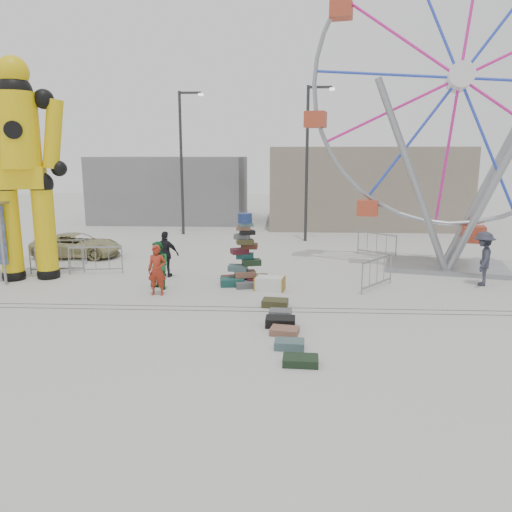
{
  "coord_description": "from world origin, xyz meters",
  "views": [
    {
      "loc": [
        1.69,
        -13.52,
        4.57
      ],
      "look_at": [
        0.87,
        2.77,
        1.24
      ],
      "focal_mm": 35.0,
      "sensor_mm": 36.0,
      "label": 1
    }
  ],
  "objects_px": {
    "pedestrian_red": "(157,270)",
    "parked_suv": "(77,245)",
    "suitcase_tower": "(245,265)",
    "barricade_dummy_a": "(61,252)",
    "steamer_trunk": "(270,284)",
    "pedestrian_black": "(166,254)",
    "barricade_dummy_b": "(57,259)",
    "pedestrian_grey": "(483,259)",
    "barricade_wheel_back": "(377,244)",
    "lamp_post_right": "(309,156)",
    "pedestrian_green": "(159,266)",
    "barricade_dummy_c": "(96,260)",
    "ferris_wheel": "(458,104)",
    "barricade_wheel_front": "(377,273)",
    "crash_test_dummy": "(21,162)",
    "lamp_post_left": "(183,156)"
  },
  "relations": [
    {
      "from": "lamp_post_left",
      "to": "suitcase_tower",
      "type": "height_order",
      "value": "lamp_post_left"
    },
    {
      "from": "ferris_wheel",
      "to": "pedestrian_green",
      "type": "relative_size",
      "value": 7.91
    },
    {
      "from": "barricade_dummy_c",
      "to": "pedestrian_grey",
      "type": "xyz_separation_m",
      "value": [
        14.3,
        -1.0,
        0.42
      ]
    },
    {
      "from": "barricade_wheel_front",
      "to": "pedestrian_grey",
      "type": "relative_size",
      "value": 1.04
    },
    {
      "from": "ferris_wheel",
      "to": "barricade_wheel_front",
      "type": "bearing_deg",
      "value": -122.2
    },
    {
      "from": "ferris_wheel",
      "to": "barricade_wheel_back",
      "type": "relative_size",
      "value": 6.55
    },
    {
      "from": "barricade_dummy_a",
      "to": "pedestrian_grey",
      "type": "distance_m",
      "value": 16.52
    },
    {
      "from": "pedestrian_grey",
      "to": "parked_suv",
      "type": "relative_size",
      "value": 0.49
    },
    {
      "from": "barricade_dummy_b",
      "to": "pedestrian_green",
      "type": "bearing_deg",
      "value": -36.17
    },
    {
      "from": "barricade_dummy_c",
      "to": "parked_suv",
      "type": "relative_size",
      "value": 0.51
    },
    {
      "from": "pedestrian_green",
      "to": "pedestrian_grey",
      "type": "bearing_deg",
      "value": 44.04
    },
    {
      "from": "barricade_dummy_b",
      "to": "barricade_dummy_c",
      "type": "distance_m",
      "value": 1.54
    },
    {
      "from": "barricade_wheel_back",
      "to": "pedestrian_red",
      "type": "relative_size",
      "value": 1.2
    },
    {
      "from": "suitcase_tower",
      "to": "barricade_wheel_back",
      "type": "xyz_separation_m",
      "value": [
        5.63,
        5.23,
        -0.16
      ]
    },
    {
      "from": "lamp_post_left",
      "to": "crash_test_dummy",
      "type": "distance_m",
      "value": 11.47
    },
    {
      "from": "crash_test_dummy",
      "to": "parked_suv",
      "type": "bearing_deg",
      "value": 72.89
    },
    {
      "from": "lamp_post_right",
      "to": "crash_test_dummy",
      "type": "distance_m",
      "value": 13.9
    },
    {
      "from": "barricade_dummy_b",
      "to": "pedestrian_black",
      "type": "xyz_separation_m",
      "value": [
        4.38,
        -0.37,
        0.32
      ]
    },
    {
      "from": "barricade_wheel_back",
      "to": "pedestrian_black",
      "type": "distance_m",
      "value": 9.7
    },
    {
      "from": "barricade_dummy_b",
      "to": "pedestrian_grey",
      "type": "bearing_deg",
      "value": -14.58
    },
    {
      "from": "crash_test_dummy",
      "to": "barricade_dummy_c",
      "type": "bearing_deg",
      "value": 7.39
    },
    {
      "from": "lamp_post_right",
      "to": "ferris_wheel",
      "type": "height_order",
      "value": "ferris_wheel"
    },
    {
      "from": "suitcase_tower",
      "to": "parked_suv",
      "type": "relative_size",
      "value": 0.65
    },
    {
      "from": "lamp_post_right",
      "to": "barricade_dummy_c",
      "type": "xyz_separation_m",
      "value": [
        -8.58,
        -7.95,
        -3.93
      ]
    },
    {
      "from": "lamp_post_right",
      "to": "barricade_dummy_a",
      "type": "xyz_separation_m",
      "value": [
        -10.6,
        -6.51,
        -3.93
      ]
    },
    {
      "from": "lamp_post_right",
      "to": "barricade_dummy_b",
      "type": "bearing_deg",
      "value": -141.9
    },
    {
      "from": "ferris_wheel",
      "to": "pedestrian_black",
      "type": "relative_size",
      "value": 7.5
    },
    {
      "from": "barricade_dummy_a",
      "to": "pedestrian_black",
      "type": "relative_size",
      "value": 1.15
    },
    {
      "from": "barricade_dummy_c",
      "to": "pedestrian_red",
      "type": "distance_m",
      "value": 4.21
    },
    {
      "from": "barricade_dummy_b",
      "to": "barricade_wheel_back",
      "type": "bearing_deg",
      "value": 5.94
    },
    {
      "from": "barricade_wheel_back",
      "to": "barricade_dummy_b",
      "type": "bearing_deg",
      "value": -119.55
    },
    {
      "from": "barricade_wheel_front",
      "to": "parked_suv",
      "type": "distance_m",
      "value": 13.4
    },
    {
      "from": "suitcase_tower",
      "to": "barricade_wheel_front",
      "type": "height_order",
      "value": "suitcase_tower"
    },
    {
      "from": "pedestrian_green",
      "to": "barricade_dummy_c",
      "type": "bearing_deg",
      "value": -176.95
    },
    {
      "from": "pedestrian_red",
      "to": "pedestrian_green",
      "type": "xyz_separation_m",
      "value": [
        -0.12,
        0.69,
        -0.01
      ]
    },
    {
      "from": "barricade_wheel_front",
      "to": "pedestrian_black",
      "type": "xyz_separation_m",
      "value": [
        -7.66,
        1.31,
        0.32
      ]
    },
    {
      "from": "suitcase_tower",
      "to": "barricade_dummy_a",
      "type": "xyz_separation_m",
      "value": [
        -7.92,
        2.7,
        -0.16
      ]
    },
    {
      "from": "lamp_post_left",
      "to": "suitcase_tower",
      "type": "xyz_separation_m",
      "value": [
        4.32,
        -11.21,
        -3.77
      ]
    },
    {
      "from": "barricade_wheel_back",
      "to": "steamer_trunk",
      "type": "bearing_deg",
      "value": -84.43
    },
    {
      "from": "lamp_post_right",
      "to": "barricade_wheel_front",
      "type": "xyz_separation_m",
      "value": [
        1.92,
        -9.61,
        -3.93
      ]
    },
    {
      "from": "parked_suv",
      "to": "barricade_wheel_back",
      "type": "bearing_deg",
      "value": -84.99
    },
    {
      "from": "barricade_dummy_c",
      "to": "barricade_wheel_front",
      "type": "relative_size",
      "value": 1.0
    },
    {
      "from": "pedestrian_red",
      "to": "steamer_trunk",
      "type": "bearing_deg",
      "value": 11.95
    },
    {
      "from": "pedestrian_black",
      "to": "lamp_post_left",
      "type": "bearing_deg",
      "value": -74.14
    },
    {
      "from": "barricade_dummy_a",
      "to": "suitcase_tower",
      "type": "bearing_deg",
      "value": -34.25
    },
    {
      "from": "suitcase_tower",
      "to": "pedestrian_green",
      "type": "bearing_deg",
      "value": -170.25
    },
    {
      "from": "crash_test_dummy",
      "to": "barricade_dummy_a",
      "type": "bearing_deg",
      "value": 71.91
    },
    {
      "from": "pedestrian_red",
      "to": "parked_suv",
      "type": "distance_m",
      "value": 7.86
    },
    {
      "from": "barricade_dummy_c",
      "to": "barricade_wheel_front",
      "type": "xyz_separation_m",
      "value": [
        10.5,
        -1.66,
        0.0
      ]
    },
    {
      "from": "steamer_trunk",
      "to": "pedestrian_black",
      "type": "distance_m",
      "value": 4.36
    }
  ]
}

